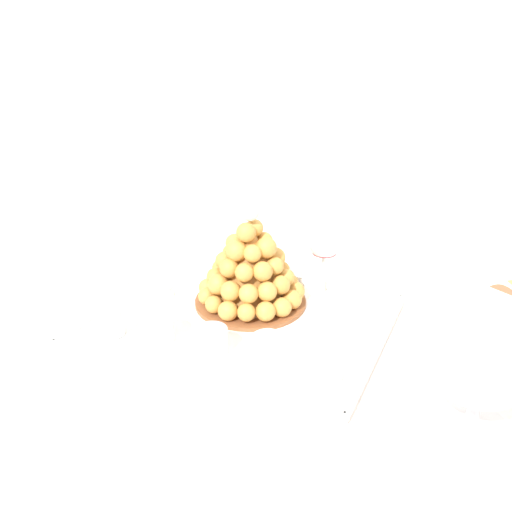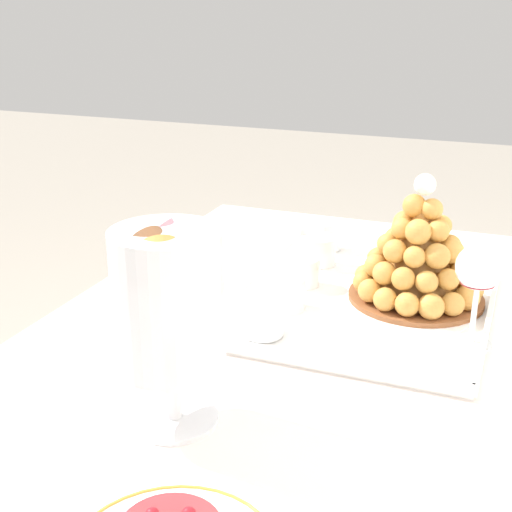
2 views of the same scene
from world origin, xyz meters
TOP-DOWN VIEW (x-y plane):
  - backdrop_wall at (0.00, 1.16)m, footprint 4.80×0.10m
  - buffet_table at (0.00, 0.00)m, footprint 1.39×0.80m
  - serving_tray at (-0.26, 0.07)m, footprint 0.55×0.42m
  - croquembouche at (-0.26, 0.15)m, footprint 0.22×0.22m
  - dessert_cup_left at (-0.46, -0.05)m, footprint 0.05×0.05m
  - dessert_cup_mid_left at (-0.36, -0.04)m, footprint 0.06×0.06m
  - dessert_cup_centre at (-0.25, -0.04)m, footprint 0.06×0.06m
  - dessert_cup_mid_right at (-0.15, -0.04)m, footprint 0.06×0.06m
  - dessert_cup_right at (-0.05, -0.04)m, footprint 0.06×0.06m
  - creme_brulee_ramekin at (-0.47, 0.11)m, footprint 0.09×0.09m
  - macaron_goblet at (0.19, -0.06)m, footprint 0.13×0.13m
  - wine_glass at (-0.14, 0.25)m, footprint 0.07×0.07m

SIDE VIEW (x-z plane):
  - buffet_table at x=0.00m, z-range 0.28..1.08m
  - serving_tray at x=-0.26m, z-range 0.79..0.82m
  - creme_brulee_ramekin at x=-0.47m, z-range 0.81..0.83m
  - dessert_cup_centre at x=-0.25m, z-range 0.81..0.86m
  - dessert_cup_left at x=-0.46m, z-range 0.81..0.86m
  - dessert_cup_mid_right at x=-0.15m, z-range 0.81..0.86m
  - dessert_cup_mid_left at x=-0.36m, z-range 0.81..0.86m
  - dessert_cup_right at x=-0.05m, z-range 0.81..0.86m
  - croquembouche at x=-0.26m, z-range 0.78..0.99m
  - wine_glass at x=-0.14m, z-range 0.84..0.99m
  - macaron_goblet at x=0.19m, z-range 0.83..1.09m
  - backdrop_wall at x=0.00m, z-range 0.00..2.50m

